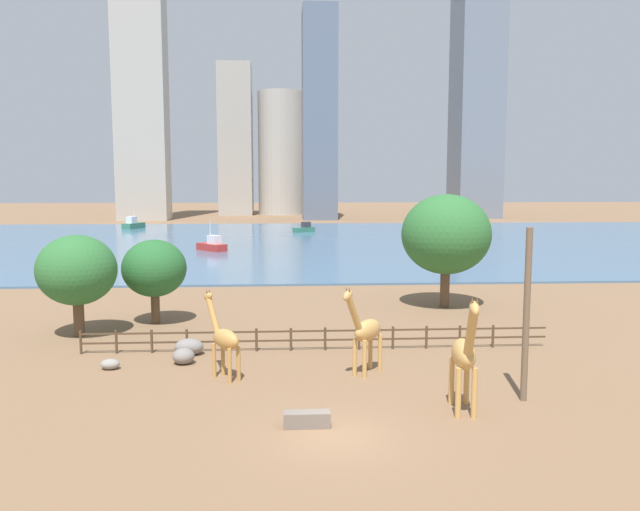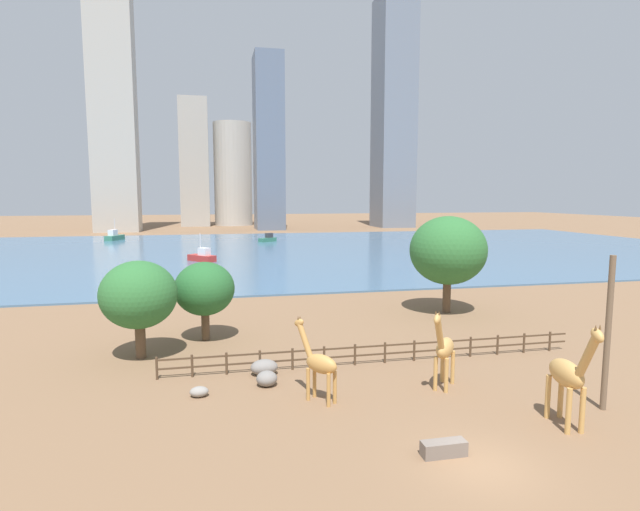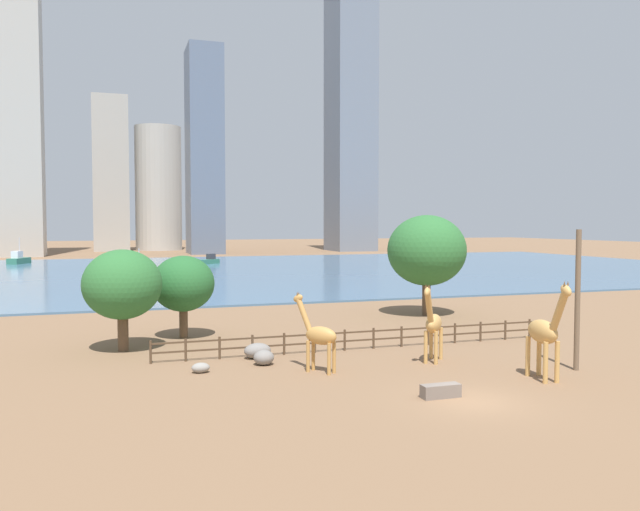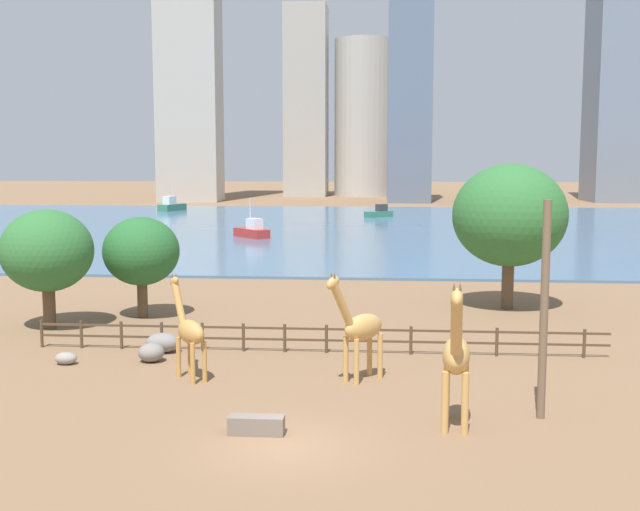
{
  "view_description": "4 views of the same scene",
  "coord_description": "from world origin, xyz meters",
  "px_view_note": "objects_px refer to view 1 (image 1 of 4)",
  "views": [
    {
      "loc": [
        -1.93,
        -22.03,
        9.31
      ],
      "look_at": [
        0.31,
        15.02,
        5.0
      ],
      "focal_mm": 35.0,
      "sensor_mm": 36.0,
      "label": 1
    },
    {
      "loc": [
        -9.73,
        -16.19,
        10.17
      ],
      "look_at": [
        0.58,
        31.79,
        4.38
      ],
      "focal_mm": 28.0,
      "sensor_mm": 36.0,
      "label": 2
    },
    {
      "loc": [
        -14.79,
        -23.44,
        7.77
      ],
      "look_at": [
        0.58,
        23.15,
        5.27
      ],
      "focal_mm": 35.0,
      "sensor_mm": 36.0,
      "label": 3
    },
    {
      "loc": [
        3.02,
        -23.69,
        8.84
      ],
      "look_at": [
        -0.87,
        24.22,
        2.99
      ],
      "focal_mm": 45.0,
      "sensor_mm": 36.0,
      "label": 4
    }
  ],
  "objects_px": {
    "giraffe_young": "(464,355)",
    "boat_tug": "(304,229)",
    "tree_right_tall": "(77,270)",
    "boat_sailboat": "(212,245)",
    "boulder_by_pole": "(184,356)",
    "boulder_small": "(189,347)",
    "giraffe_companion": "(224,338)",
    "tree_center_broad": "(446,235)",
    "giraffe_tall": "(366,331)",
    "utility_pole": "(526,315)",
    "feeding_trough": "(307,419)",
    "tree_left_large": "(154,269)",
    "boat_ferry": "(133,224)",
    "boulder_near_fence": "(110,364)"
  },
  "relations": [
    {
      "from": "giraffe_young",
      "to": "boat_tug",
      "type": "height_order",
      "value": "giraffe_young"
    },
    {
      "from": "tree_right_tall",
      "to": "boat_sailboat",
      "type": "relative_size",
      "value": 1.32
    },
    {
      "from": "boat_tug",
      "to": "boulder_by_pole",
      "type": "bearing_deg",
      "value": 44.15
    },
    {
      "from": "boulder_small",
      "to": "giraffe_companion",
      "type": "bearing_deg",
      "value": -61.52
    },
    {
      "from": "boulder_small",
      "to": "tree_center_broad",
      "type": "xyz_separation_m",
      "value": [
        17.33,
        12.2,
        5.05
      ]
    },
    {
      "from": "giraffe_tall",
      "to": "boat_sailboat",
      "type": "xyz_separation_m",
      "value": [
        -13.57,
        55.36,
        -1.24
      ]
    },
    {
      "from": "utility_pole",
      "to": "feeding_trough",
      "type": "relative_size",
      "value": 4.15
    },
    {
      "from": "giraffe_companion",
      "to": "boulder_by_pole",
      "type": "height_order",
      "value": "giraffe_companion"
    },
    {
      "from": "tree_left_large",
      "to": "tree_center_broad",
      "type": "bearing_deg",
      "value": 11.65
    },
    {
      "from": "feeding_trough",
      "to": "boat_sailboat",
      "type": "height_order",
      "value": "boat_sailboat"
    },
    {
      "from": "boat_ferry",
      "to": "boat_sailboat",
      "type": "xyz_separation_m",
      "value": [
        20.64,
        -43.14,
        -0.11
      ]
    },
    {
      "from": "boulder_by_pole",
      "to": "boat_sailboat",
      "type": "height_order",
      "value": "boat_sailboat"
    },
    {
      "from": "boulder_near_fence",
      "to": "boat_sailboat",
      "type": "bearing_deg",
      "value": 90.9
    },
    {
      "from": "giraffe_companion",
      "to": "boulder_near_fence",
      "type": "bearing_deg",
      "value": 33.02
    },
    {
      "from": "tree_left_large",
      "to": "tree_center_broad",
      "type": "height_order",
      "value": "tree_center_broad"
    },
    {
      "from": "giraffe_tall",
      "to": "boat_sailboat",
      "type": "distance_m",
      "value": 57.01
    },
    {
      "from": "giraffe_young",
      "to": "boulder_by_pole",
      "type": "xyz_separation_m",
      "value": [
        -12.48,
        7.65,
        -2.0
      ]
    },
    {
      "from": "boulder_small",
      "to": "tree_right_tall",
      "type": "bearing_deg",
      "value": 147.53
    },
    {
      "from": "giraffe_tall",
      "to": "tree_left_large",
      "type": "relative_size",
      "value": 0.81
    },
    {
      "from": "giraffe_companion",
      "to": "tree_left_large",
      "type": "xyz_separation_m",
      "value": [
        -5.68,
        12.19,
        1.73
      ]
    },
    {
      "from": "giraffe_companion",
      "to": "feeding_trough",
      "type": "distance_m",
      "value": 7.45
    },
    {
      "from": "utility_pole",
      "to": "boat_sailboat",
      "type": "relative_size",
      "value": 1.59
    },
    {
      "from": "utility_pole",
      "to": "boulder_small",
      "type": "bearing_deg",
      "value": 152.33
    },
    {
      "from": "feeding_trough",
      "to": "tree_left_large",
      "type": "relative_size",
      "value": 0.32
    },
    {
      "from": "utility_pole",
      "to": "giraffe_tall",
      "type": "bearing_deg",
      "value": 146.98
    },
    {
      "from": "boat_tug",
      "to": "tree_left_large",
      "type": "bearing_deg",
      "value": 40.87
    },
    {
      "from": "boat_ferry",
      "to": "tree_right_tall",
      "type": "bearing_deg",
      "value": -149.06
    },
    {
      "from": "boat_ferry",
      "to": "boat_tug",
      "type": "bearing_deg",
      "value": -88.39
    },
    {
      "from": "boat_ferry",
      "to": "giraffe_young",
      "type": "bearing_deg",
      "value": -140.37
    },
    {
      "from": "boat_tug",
      "to": "boulder_near_fence",
      "type": "bearing_deg",
      "value": 41.87
    },
    {
      "from": "boulder_near_fence",
      "to": "tree_center_broad",
      "type": "height_order",
      "value": "tree_center_broad"
    },
    {
      "from": "giraffe_tall",
      "to": "boat_tug",
      "type": "height_order",
      "value": "giraffe_tall"
    },
    {
      "from": "utility_pole",
      "to": "boulder_small",
      "type": "height_order",
      "value": "utility_pole"
    },
    {
      "from": "boulder_by_pole",
      "to": "tree_right_tall",
      "type": "bearing_deg",
      "value": 138.84
    },
    {
      "from": "tree_right_tall",
      "to": "boat_tug",
      "type": "relative_size",
      "value": 1.44
    },
    {
      "from": "boulder_near_fence",
      "to": "feeding_trough",
      "type": "bearing_deg",
      "value": -40.0
    },
    {
      "from": "tree_left_large",
      "to": "boulder_near_fence",
      "type": "bearing_deg",
      "value": -91.15
    },
    {
      "from": "giraffe_tall",
      "to": "boulder_small",
      "type": "height_order",
      "value": "giraffe_tall"
    },
    {
      "from": "giraffe_companion",
      "to": "boulder_by_pole",
      "type": "xyz_separation_m",
      "value": [
        -2.34,
        2.54,
        -1.55
      ]
    },
    {
      "from": "giraffe_young",
      "to": "boat_tug",
      "type": "relative_size",
      "value": 1.19
    },
    {
      "from": "giraffe_companion",
      "to": "giraffe_young",
      "type": "relative_size",
      "value": 0.82
    },
    {
      "from": "tree_right_tall",
      "to": "utility_pole",
      "type": "bearing_deg",
      "value": -29.27
    },
    {
      "from": "boat_ferry",
      "to": "boat_tug",
      "type": "distance_m",
      "value": 36.09
    },
    {
      "from": "giraffe_tall",
      "to": "giraffe_young",
      "type": "relative_size",
      "value": 0.89
    },
    {
      "from": "tree_center_broad",
      "to": "boulder_small",
      "type": "bearing_deg",
      "value": -144.87
    },
    {
      "from": "tree_left_large",
      "to": "boat_tug",
      "type": "height_order",
      "value": "tree_left_large"
    },
    {
      "from": "giraffe_companion",
      "to": "giraffe_young",
      "type": "height_order",
      "value": "giraffe_young"
    },
    {
      "from": "feeding_trough",
      "to": "tree_right_tall",
      "type": "xyz_separation_m",
      "value": [
        -13.35,
        15.17,
        3.76
      ]
    },
    {
      "from": "utility_pole",
      "to": "boat_ferry",
      "type": "bearing_deg",
      "value": 111.55
    },
    {
      "from": "tree_left_large",
      "to": "tree_right_tall",
      "type": "xyz_separation_m",
      "value": [
        -3.97,
        -3.26,
        0.37
      ]
    }
  ]
}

